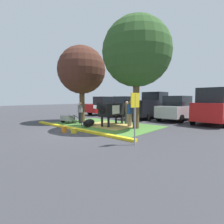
# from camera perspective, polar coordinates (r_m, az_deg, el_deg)

# --- Properties ---
(ground_plane) EXTENTS (80.00, 80.00, 0.00)m
(ground_plane) POSITION_cam_1_polar(r_m,az_deg,el_deg) (9.81, -10.76, -6.20)
(ground_plane) COLOR #38383D
(grass_island) EXTENTS (7.22, 4.49, 0.02)m
(grass_island) POSITION_cam_1_polar(r_m,az_deg,el_deg) (11.74, -2.76, -4.31)
(grass_island) COLOR #477A33
(grass_island) RESTS_ON ground
(curb_yellow) EXTENTS (8.42, 0.24, 0.12)m
(curb_yellow) POSITION_cam_1_polar(r_m,az_deg,el_deg) (10.18, -12.28, -5.49)
(curb_yellow) COLOR yellow
(curb_yellow) RESTS_ON ground
(hay_bedding) EXTENTS (3.25, 2.47, 0.04)m
(hay_bedding) POSITION_cam_1_polar(r_m,az_deg,el_deg) (11.45, -1.00, -4.46)
(hay_bedding) COLOR tan
(hay_bedding) RESTS_ON ground
(shade_tree_left) EXTENTS (3.60, 3.60, 5.77)m
(shade_tree_left) POSITION_cam_1_polar(r_m,az_deg,el_deg) (13.59, -10.05, 13.47)
(shade_tree_left) COLOR brown
(shade_tree_left) RESTS_ON ground
(shade_tree_right) EXTENTS (4.03, 4.03, 6.53)m
(shade_tree_right) POSITION_cam_1_polar(r_m,az_deg,el_deg) (10.69, 8.18, 18.99)
(shade_tree_right) COLOR brown
(shade_tree_right) RESTS_ON ground
(cow_holstein) EXTENTS (1.07, 3.11, 1.53)m
(cow_holstein) POSITION_cam_1_polar(r_m,az_deg,el_deg) (11.30, -0.11, 0.81)
(cow_holstein) COLOR black
(cow_holstein) RESTS_ON ground
(calf_lying) EXTENTS (0.77, 1.33, 0.48)m
(calf_lying) POSITION_cam_1_polar(r_m,az_deg,el_deg) (11.22, -7.69, -3.58)
(calf_lying) COLOR black
(calf_lying) RESTS_ON ground
(person_handler) EXTENTS (0.34, 0.47, 1.55)m
(person_handler) POSITION_cam_1_polar(r_m,az_deg,el_deg) (12.60, -10.50, -0.02)
(person_handler) COLOR black
(person_handler) RESTS_ON ground
(person_visitor_near) EXTENTS (0.39, 0.41, 1.66)m
(person_visitor_near) POSITION_cam_1_polar(r_m,az_deg,el_deg) (10.90, 5.88, -0.33)
(person_visitor_near) COLOR #9E7F5B
(person_visitor_near) RESTS_ON ground
(person_visitor_far) EXTENTS (0.48, 0.34, 1.61)m
(person_visitor_far) POSITION_cam_1_polar(r_m,az_deg,el_deg) (12.35, 4.91, 0.10)
(person_visitor_far) COLOR slate
(person_visitor_far) RESTS_ON ground
(wheelbarrow) EXTENTS (1.62, 0.74, 0.63)m
(wheelbarrow) POSITION_cam_1_polar(r_m,az_deg,el_deg) (12.90, -14.60, -1.97)
(wheelbarrow) COLOR gray
(wheelbarrow) RESTS_ON ground
(parking_sign) EXTENTS (0.11, 0.44, 2.03)m
(parking_sign) POSITION_cam_1_polar(r_m,az_deg,el_deg) (6.65, 7.64, 1.20)
(parking_sign) COLOR #99999E
(parking_sign) RESTS_ON ground
(bucket_orange) EXTENTS (0.28, 0.28, 0.31)m
(bucket_orange) POSITION_cam_1_polar(r_m,az_deg,el_deg) (9.58, -15.62, -5.57)
(bucket_orange) COLOR orange
(bucket_orange) RESTS_ON ground
(bucket_yellow) EXTENTS (0.34, 0.34, 0.26)m
(bucket_yellow) POSITION_cam_1_polar(r_m,az_deg,el_deg) (9.26, -12.54, -6.02)
(bucket_yellow) COLOR yellow
(bucket_yellow) RESTS_ON ground
(sedan_red) EXTENTS (2.13, 4.45, 2.02)m
(sedan_red) POSITION_cam_1_polar(r_m,az_deg,el_deg) (19.44, -2.38, 2.08)
(sedan_red) COLOR red
(sedan_red) RESTS_ON ground
(hatchback_white) EXTENTS (2.13, 4.45, 2.02)m
(hatchback_white) POSITION_cam_1_polar(r_m,az_deg,el_deg) (18.01, 4.57, 1.87)
(hatchback_white) COLOR #B7B7BC
(hatchback_white) RESTS_ON ground
(pickup_truck_black) EXTENTS (2.35, 5.46, 2.42)m
(pickup_truck_black) POSITION_cam_1_polar(r_m,az_deg,el_deg) (16.32, 12.55, 1.96)
(pickup_truck_black) COLOR black
(pickup_truck_black) RESTS_ON ground
(sedan_silver) EXTENTS (2.13, 4.45, 2.02)m
(sedan_silver) POSITION_cam_1_polar(r_m,az_deg,el_deg) (15.16, 20.89, 1.10)
(sedan_silver) COLOR silver
(sedan_silver) RESTS_ON ground
(suv_black) EXTENTS (2.23, 4.66, 2.52)m
(suv_black) POSITION_cam_1_polar(r_m,az_deg,el_deg) (14.23, 30.94, 1.70)
(suv_black) COLOR red
(suv_black) RESTS_ON ground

